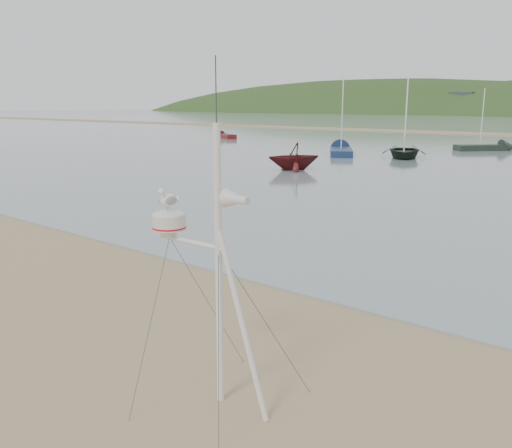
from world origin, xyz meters
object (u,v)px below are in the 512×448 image
Objects in this scene: mast_rig at (214,325)px; boat_red at (294,144)px; boat_dark at (405,126)px; sailboat_blue_near at (340,150)px; sailboat_dark_mid at (494,147)px; dinghy_red_far at (223,136)px.

mast_rig is 26.30m from boat_red.
boat_dark reaches higher than mast_rig.
mast_rig is 35.56m from boat_dark.
mast_rig is 0.99× the size of boat_dark.
mast_rig is at bearing -61.78° from sailboat_blue_near.
sailboat_blue_near is at bearing 149.85° from boat_dark.
dinghy_red_far is at bearing -175.83° from sailboat_dark_mid.
boat_dark is 28.28m from dinghy_red_far.
boat_red is 0.66× the size of dinghy_red_far.
sailboat_dark_mid is (29.87, 2.18, 0.01)m from dinghy_red_far.
sailboat_dark_mid is at bearing 112.64° from boat_red.
mast_rig is 45.51m from sailboat_dark_mid.
boat_dark is 0.69× the size of sailboat_blue_near.
dinghy_red_far is 0.71× the size of sailboat_blue_near.
sailboat_dark_mid reaches higher than dinghy_red_far.
boat_dark is at bearing -18.76° from dinghy_red_far.
mast_rig is 57.68m from dinghy_red_far.
sailboat_dark_mid reaches higher than boat_red.
sailboat_dark_mid is at bearing 49.79° from boat_dark.
sailboat_dark_mid is (-9.25, 44.55, -0.80)m from mast_rig.
boat_red is at bearing -102.85° from sailboat_dark_mid.
boat_dark is 1.47× the size of boat_red.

